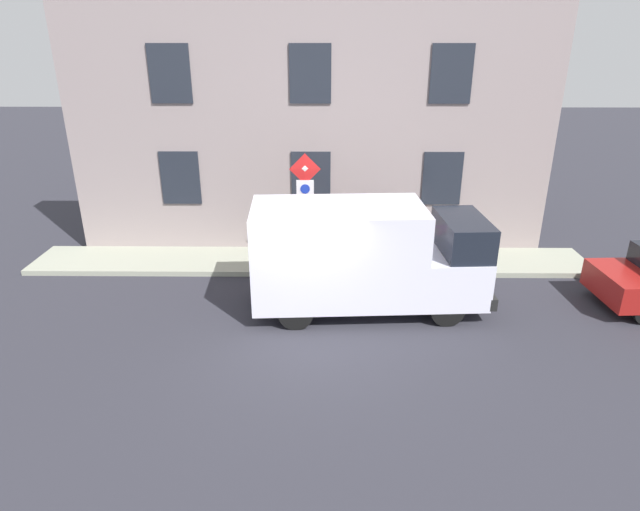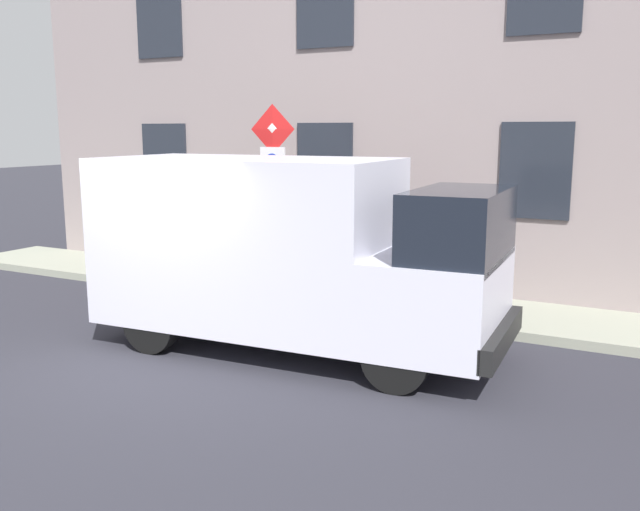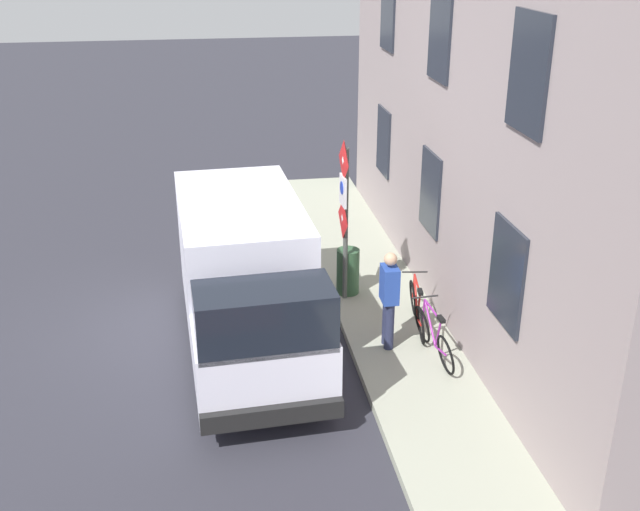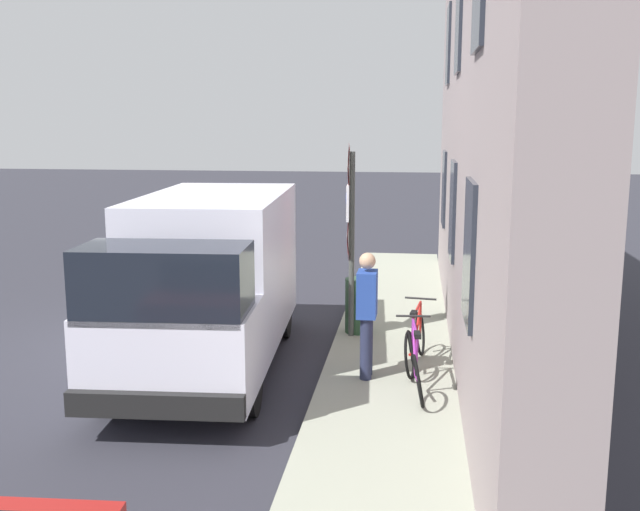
{
  "view_description": "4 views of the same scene",
  "coord_description": "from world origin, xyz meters",
  "px_view_note": "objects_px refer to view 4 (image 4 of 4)",
  "views": [
    {
      "loc": [
        -10.05,
        -0.41,
        5.91
      ],
      "look_at": [
        2.0,
        -0.28,
        0.95
      ],
      "focal_mm": 29.84,
      "sensor_mm": 36.0,
      "label": 1
    },
    {
      "loc": [
        -6.45,
        -5.7,
        2.86
      ],
      "look_at": [
        2.5,
        -1.01,
        1.0
      ],
      "focal_mm": 38.49,
      "sensor_mm": 36.0,
      "label": 2
    },
    {
      "loc": [
        0.53,
        -12.72,
        6.66
      ],
      "look_at": [
        2.61,
        0.39,
        0.93
      ],
      "focal_mm": 42.36,
      "sensor_mm": 36.0,
      "label": 3
    },
    {
      "loc": [
        4.03,
        -11.42,
        3.6
      ],
      "look_at": [
        2.56,
        -0.08,
        1.48
      ],
      "focal_mm": 41.42,
      "sensor_mm": 36.0,
      "label": 4
    }
  ],
  "objects_px": {
    "delivery_van": "(209,278)",
    "pedestrian": "(367,311)",
    "sign_post_stacked": "(349,218)",
    "bicycle_purple": "(415,364)",
    "bicycle_red": "(415,341)",
    "litter_bin": "(358,305)"
  },
  "relations": [
    {
      "from": "sign_post_stacked",
      "to": "delivery_van",
      "type": "height_order",
      "value": "sign_post_stacked"
    },
    {
      "from": "bicycle_red",
      "to": "pedestrian",
      "type": "height_order",
      "value": "pedestrian"
    },
    {
      "from": "pedestrian",
      "to": "bicycle_red",
      "type": "bearing_deg",
      "value": 40.18
    },
    {
      "from": "bicycle_red",
      "to": "sign_post_stacked",
      "type": "bearing_deg",
      "value": 46.12
    },
    {
      "from": "bicycle_red",
      "to": "litter_bin",
      "type": "xyz_separation_m",
      "value": [
        -0.93,
        1.6,
        0.08
      ]
    },
    {
      "from": "bicycle_red",
      "to": "litter_bin",
      "type": "height_order",
      "value": "litter_bin"
    },
    {
      "from": "delivery_van",
      "to": "pedestrian",
      "type": "relative_size",
      "value": 3.16
    },
    {
      "from": "bicycle_red",
      "to": "pedestrian",
      "type": "relative_size",
      "value": 0.99
    },
    {
      "from": "delivery_van",
      "to": "bicycle_red",
      "type": "xyz_separation_m",
      "value": [
        2.99,
        0.02,
        -0.82
      ]
    },
    {
      "from": "delivery_van",
      "to": "pedestrian",
      "type": "bearing_deg",
      "value": 74.1
    },
    {
      "from": "pedestrian",
      "to": "sign_post_stacked",
      "type": "bearing_deg",
      "value": 103.08
    },
    {
      "from": "bicycle_purple",
      "to": "litter_bin",
      "type": "xyz_separation_m",
      "value": [
        -0.93,
        2.6,
        0.08
      ]
    },
    {
      "from": "bicycle_purple",
      "to": "bicycle_red",
      "type": "xyz_separation_m",
      "value": [
        0.0,
        1.01,
        0.0
      ]
    },
    {
      "from": "sign_post_stacked",
      "to": "delivery_van",
      "type": "bearing_deg",
      "value": -143.87
    },
    {
      "from": "pedestrian",
      "to": "litter_bin",
      "type": "bearing_deg",
      "value": 98.0
    },
    {
      "from": "delivery_van",
      "to": "bicycle_red",
      "type": "height_order",
      "value": "delivery_van"
    },
    {
      "from": "delivery_van",
      "to": "bicycle_red",
      "type": "relative_size",
      "value": 3.18
    },
    {
      "from": "bicycle_red",
      "to": "bicycle_purple",
      "type": "bearing_deg",
      "value": -172.11
    },
    {
      "from": "litter_bin",
      "to": "bicycle_red",
      "type": "bearing_deg",
      "value": -59.69
    },
    {
      "from": "bicycle_purple",
      "to": "sign_post_stacked",
      "type": "bearing_deg",
      "value": 19.87
    },
    {
      "from": "bicycle_purple",
      "to": "bicycle_red",
      "type": "distance_m",
      "value": 1.01
    },
    {
      "from": "bicycle_purple",
      "to": "bicycle_red",
      "type": "height_order",
      "value": "same"
    }
  ]
}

